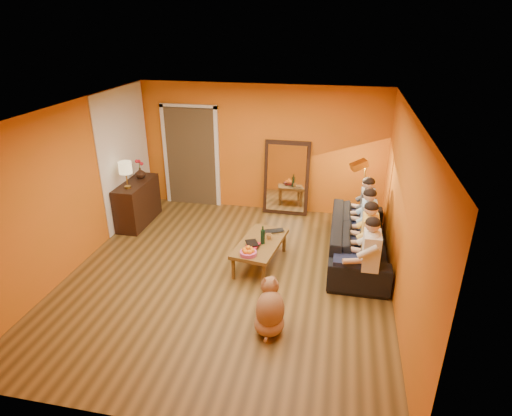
% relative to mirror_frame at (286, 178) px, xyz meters
% --- Properties ---
extents(room_shell, '(5.00, 5.50, 2.60)m').
position_rel_mirror_frame_xyz_m(room_shell, '(-0.55, -2.26, 0.54)').
color(room_shell, brown).
rests_on(room_shell, ground).
extents(white_accent, '(0.02, 1.90, 2.58)m').
position_rel_mirror_frame_xyz_m(white_accent, '(-3.04, -0.88, 0.54)').
color(white_accent, white).
rests_on(white_accent, wall_left).
extents(doorway_recess, '(1.06, 0.30, 2.10)m').
position_rel_mirror_frame_xyz_m(doorway_recess, '(-2.05, 0.20, 0.29)').
color(doorway_recess, '#3F2D19').
rests_on(doorway_recess, floor).
extents(door_jamb_left, '(0.08, 0.06, 2.20)m').
position_rel_mirror_frame_xyz_m(door_jamb_left, '(-2.62, 0.08, 0.29)').
color(door_jamb_left, white).
rests_on(door_jamb_left, wall_back).
extents(door_jamb_right, '(0.08, 0.06, 2.20)m').
position_rel_mirror_frame_xyz_m(door_jamb_right, '(-1.48, 0.08, 0.29)').
color(door_jamb_right, white).
rests_on(door_jamb_right, wall_back).
extents(door_header, '(1.22, 0.06, 0.08)m').
position_rel_mirror_frame_xyz_m(door_header, '(-2.05, 0.08, 1.36)').
color(door_header, white).
rests_on(door_header, wall_back).
extents(mirror_frame, '(0.92, 0.27, 1.51)m').
position_rel_mirror_frame_xyz_m(mirror_frame, '(0.00, 0.00, 0.00)').
color(mirror_frame, black).
rests_on(mirror_frame, floor).
extents(mirror_glass, '(0.78, 0.21, 1.35)m').
position_rel_mirror_frame_xyz_m(mirror_glass, '(0.00, -0.04, 0.00)').
color(mirror_glass, white).
rests_on(mirror_glass, mirror_frame).
extents(sideboard, '(0.44, 1.18, 0.85)m').
position_rel_mirror_frame_xyz_m(sideboard, '(-2.79, -1.08, -0.34)').
color(sideboard, black).
rests_on(sideboard, floor).
extents(table_lamp, '(0.24, 0.24, 0.51)m').
position_rel_mirror_frame_xyz_m(table_lamp, '(-2.79, -1.38, 0.34)').
color(table_lamp, beige).
rests_on(table_lamp, sideboard).
extents(sofa, '(2.36, 0.92, 0.69)m').
position_rel_mirror_frame_xyz_m(sofa, '(1.45, -1.62, -0.41)').
color(sofa, black).
rests_on(sofa, floor).
extents(coffee_table, '(0.79, 1.30, 0.42)m').
position_rel_mirror_frame_xyz_m(coffee_table, '(-0.12, -2.16, -0.55)').
color(coffee_table, brown).
rests_on(coffee_table, floor).
extents(floor_lamp, '(0.37, 0.33, 1.44)m').
position_rel_mirror_frame_xyz_m(floor_lamp, '(1.50, -0.78, -0.04)').
color(floor_lamp, '#BA9136').
rests_on(floor_lamp, floor).
extents(dog, '(0.61, 0.72, 0.72)m').
position_rel_mirror_frame_xyz_m(dog, '(0.31, -3.72, -0.40)').
color(dog, '#A37149').
rests_on(dog, floor).
extents(person_far_left, '(0.70, 0.44, 1.22)m').
position_rel_mirror_frame_xyz_m(person_far_left, '(1.58, -2.62, -0.15)').
color(person_far_left, beige).
rests_on(person_far_left, sofa).
extents(person_mid_left, '(0.70, 0.44, 1.22)m').
position_rel_mirror_frame_xyz_m(person_mid_left, '(1.58, -2.07, -0.15)').
color(person_mid_left, '#EBBC4E').
rests_on(person_mid_left, sofa).
extents(person_mid_right, '(0.70, 0.44, 1.22)m').
position_rel_mirror_frame_xyz_m(person_mid_right, '(1.58, -1.52, -0.15)').
color(person_mid_right, '#9BC5F0').
rests_on(person_mid_right, sofa).
extents(person_far_right, '(0.70, 0.44, 1.22)m').
position_rel_mirror_frame_xyz_m(person_far_right, '(1.58, -0.97, -0.15)').
color(person_far_right, '#2F2F34').
rests_on(person_far_right, sofa).
extents(fruit_bowl, '(0.26, 0.26, 0.16)m').
position_rel_mirror_frame_xyz_m(fruit_bowl, '(-0.22, -2.61, -0.26)').
color(fruit_bowl, '#CD4880').
rests_on(fruit_bowl, coffee_table).
extents(wine_bottle, '(0.07, 0.07, 0.31)m').
position_rel_mirror_frame_xyz_m(wine_bottle, '(-0.07, -2.21, -0.18)').
color(wine_bottle, black).
rests_on(wine_bottle, coffee_table).
extents(tumbler, '(0.12, 0.12, 0.09)m').
position_rel_mirror_frame_xyz_m(tumbler, '(-0.00, -2.04, -0.30)').
color(tumbler, '#B27F3F').
rests_on(tumbler, coffee_table).
extents(laptop, '(0.40, 0.34, 0.03)m').
position_rel_mirror_frame_xyz_m(laptop, '(0.06, -1.81, -0.33)').
color(laptop, black).
rests_on(laptop, coffee_table).
extents(book_lower, '(0.23, 0.29, 0.03)m').
position_rel_mirror_frame_xyz_m(book_lower, '(-0.30, -2.36, -0.33)').
color(book_lower, black).
rests_on(book_lower, coffee_table).
extents(book_mid, '(0.23, 0.28, 0.02)m').
position_rel_mirror_frame_xyz_m(book_mid, '(-0.29, -2.35, -0.31)').
color(book_mid, red).
rests_on(book_mid, book_lower).
extents(book_upper, '(0.26, 0.29, 0.02)m').
position_rel_mirror_frame_xyz_m(book_upper, '(-0.30, -2.37, -0.29)').
color(book_upper, black).
rests_on(book_upper, book_mid).
extents(vase, '(0.20, 0.20, 0.21)m').
position_rel_mirror_frame_xyz_m(vase, '(-2.79, -0.83, 0.20)').
color(vase, black).
rests_on(vase, sideboard).
extents(flowers, '(0.17, 0.17, 0.39)m').
position_rel_mirror_frame_xyz_m(flowers, '(-2.79, -0.83, 0.41)').
color(flowers, red).
rests_on(flowers, vase).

